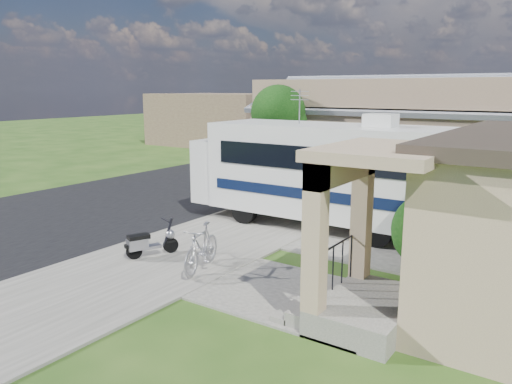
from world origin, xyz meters
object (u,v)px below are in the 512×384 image
Objects in this scene: shrub at (435,228)px; motorhome at (319,170)px; bicycle at (201,250)px; garden_hose at (342,289)px; van at (335,144)px; scooter at (149,243)px; pickup_truck at (281,156)px.

motorhome is at bearing 148.72° from shrub.
garden_hose is at bearing -3.41° from bicycle.
garden_hose is at bearing -66.23° from van.
van is (-4.95, 21.38, 0.36)m from scooter.
shrub is at bearing 45.71° from scooter.
motorhome is 1.54× the size of van.
bicycle is 0.31× the size of pickup_truck.
scooter is 0.74× the size of bicycle.
motorhome is at bearing 69.92° from bicycle.
scooter is at bearing -112.90° from motorhome.
motorhome is 3.44× the size of shrub.
motorhome is 5.75m from garden_hose.
van is at bearing 121.65° from shrub.
motorhome is 19.09× the size of garden_hose.
motorhome reaches higher than pickup_truck.
motorhome is at bearing 123.03° from garden_hose.
garden_hose is (9.66, -13.08, -0.73)m from pickup_truck.
scooter is 1.80m from bicycle.
pickup_truck is 13.51× the size of garden_hose.
scooter is (-6.56, -2.72, -0.82)m from shrub.
van is (-6.74, 21.35, 0.24)m from bicycle.
pickup_truck is at bearing -88.99° from van.
garden_hose is (-1.40, -1.93, -1.16)m from shrub.
shrub is 5.51m from bicycle.
pickup_truck is at bearing 126.46° from garden_hose.
motorhome reaches higher than garden_hose.
scooter is at bearing -157.50° from shrub.
bicycle is at bearing 24.17° from scooter.
shrub is at bearing 124.64° from pickup_truck.
shrub is 21.93m from van.
bicycle is at bearing -167.33° from garden_hose.
pickup_truck is (-6.68, 8.48, -1.02)m from motorhome.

